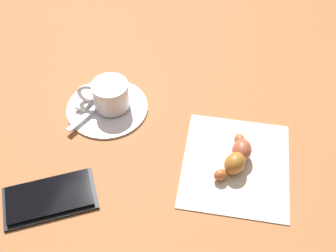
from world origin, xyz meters
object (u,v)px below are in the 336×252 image
(napkin, at_px, (236,164))
(teaspoon, at_px, (104,101))
(saucer, at_px, (107,107))
(espresso_cup, at_px, (110,95))
(sugar_packet, at_px, (88,98))
(croissant, at_px, (237,157))
(cell_phone, at_px, (50,197))

(napkin, bearing_deg, teaspoon, 165.40)
(saucer, xyz_separation_m, napkin, (0.24, -0.06, -0.00))
(teaspoon, relative_size, napkin, 0.69)
(napkin, bearing_deg, saucer, 166.04)
(espresso_cup, bearing_deg, sugar_packet, 177.88)
(teaspoon, bearing_deg, espresso_cup, -3.57)
(croissant, bearing_deg, cell_phone, -151.72)
(espresso_cup, bearing_deg, croissant, -15.06)
(saucer, distance_m, teaspoon, 0.01)
(saucer, height_order, napkin, saucer)
(cell_phone, bearing_deg, napkin, 28.15)
(sugar_packet, relative_size, napkin, 0.33)
(teaspoon, bearing_deg, napkin, -14.60)
(saucer, relative_size, cell_phone, 0.93)
(espresso_cup, height_order, teaspoon, espresso_cup)
(espresso_cup, distance_m, cell_phone, 0.20)
(espresso_cup, distance_m, sugar_packet, 0.05)
(espresso_cup, distance_m, teaspoon, 0.02)
(croissant, bearing_deg, espresso_cup, 164.94)
(sugar_packet, bearing_deg, cell_phone, 12.94)
(croissant, bearing_deg, teaspoon, 165.54)
(sugar_packet, bearing_deg, napkin, 83.46)
(espresso_cup, relative_size, croissant, 0.87)
(teaspoon, height_order, napkin, teaspoon)
(cell_phone, bearing_deg, sugar_packet, 96.26)
(sugar_packet, xyz_separation_m, croissant, (0.28, -0.06, 0.01))
(teaspoon, height_order, cell_phone, teaspoon)
(sugar_packet, bearing_deg, espresso_cup, 94.56)
(espresso_cup, relative_size, napkin, 0.47)
(napkin, xyz_separation_m, croissant, (-0.00, 0.00, 0.02))
(espresso_cup, xyz_separation_m, croissant, (0.23, -0.06, -0.01))
(saucer, distance_m, espresso_cup, 0.03)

